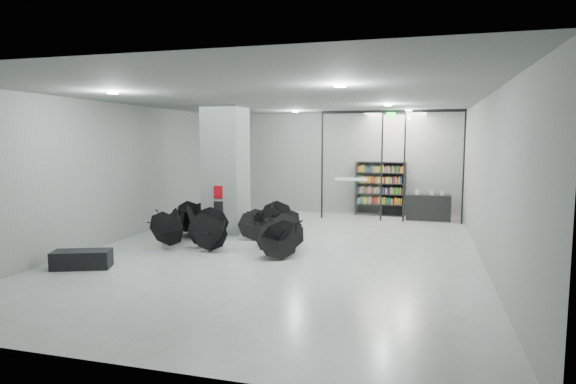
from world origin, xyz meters
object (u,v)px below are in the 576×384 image
(bench, at_px, (82,259))
(umbrella_cluster, at_px, (233,231))
(bookshelf, at_px, (380,189))
(shop_counter, at_px, (428,207))
(column, at_px, (226,170))

(bench, distance_m, umbrella_cluster, 4.26)
(bookshelf, height_order, shop_counter, bookshelf)
(column, xyz_separation_m, umbrella_cluster, (0.80, -1.44, -1.69))
(column, bearing_deg, bench, -106.09)
(column, xyz_separation_m, bench, (-1.46, -5.05, -1.79))
(column, bearing_deg, umbrella_cluster, -61.00)
(bench, distance_m, shop_counter, 11.95)
(bookshelf, bearing_deg, bench, -117.03)
(shop_counter, height_order, umbrella_cluster, umbrella_cluster)
(bench, height_order, bookshelf, bookshelf)
(bench, height_order, shop_counter, shop_counter)
(shop_counter, relative_size, umbrella_cluster, 0.29)
(shop_counter, distance_m, umbrella_cluster, 7.76)
(shop_counter, bearing_deg, umbrella_cluster, -134.45)
(column, relative_size, bench, 3.10)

